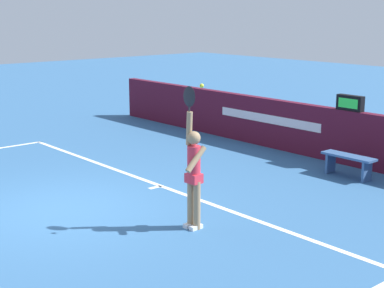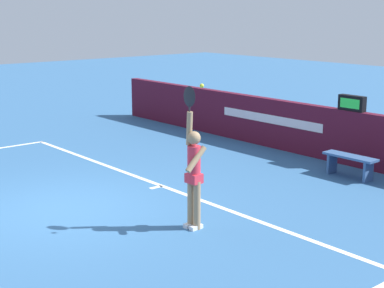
# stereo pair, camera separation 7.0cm
# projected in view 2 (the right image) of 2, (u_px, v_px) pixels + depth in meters

# --- Properties ---
(ground_plane) EXTENTS (60.00, 60.00, 0.00)m
(ground_plane) POSITION_uv_depth(u_px,v_px,m) (63.00, 209.00, 10.95)
(ground_plane) COLOR #315F8F
(court_lines) EXTENTS (11.28, 5.96, 0.00)m
(court_lines) POSITION_uv_depth(u_px,v_px,m) (33.00, 216.00, 10.57)
(court_lines) COLOR white
(court_lines) RESTS_ON ground
(back_wall) EXTENTS (14.93, 0.24, 1.30)m
(back_wall) POSITION_uv_depth(u_px,v_px,m) (301.00, 129.00, 15.08)
(back_wall) COLOR #4D1124
(back_wall) RESTS_ON ground
(speed_display) EXTENTS (0.68, 0.18, 0.36)m
(speed_display) POSITION_uv_depth(u_px,v_px,m) (352.00, 103.00, 13.80)
(speed_display) COLOR black
(speed_display) RESTS_ON back_wall
(tennis_player) EXTENTS (0.44, 0.44, 2.41)m
(tennis_player) POSITION_uv_depth(u_px,v_px,m) (194.00, 171.00, 9.79)
(tennis_player) COLOR #9C7C59
(tennis_player) RESTS_ON ground
(tennis_ball) EXTENTS (0.07, 0.07, 0.07)m
(tennis_ball) POSITION_uv_depth(u_px,v_px,m) (202.00, 86.00, 9.33)
(tennis_ball) COLOR yellow
(courtside_bench_near) EXTENTS (1.24, 0.37, 0.50)m
(courtside_bench_near) POSITION_uv_depth(u_px,v_px,m) (350.00, 161.00, 12.95)
(courtside_bench_near) COLOR #36598B
(courtside_bench_near) RESTS_ON ground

